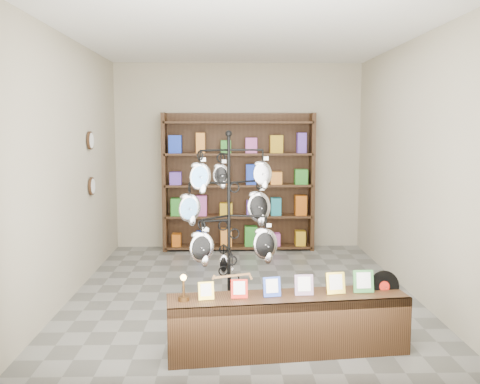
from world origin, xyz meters
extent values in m
plane|color=slate|center=(0.00, 0.00, 0.00)|extent=(5.00, 5.00, 0.00)
plane|color=#ABA38A|center=(0.00, 2.50, 1.50)|extent=(4.00, 0.00, 4.00)
plane|color=#ABA38A|center=(0.00, -2.50, 1.50)|extent=(4.00, 0.00, 4.00)
plane|color=#ABA38A|center=(-2.00, 0.00, 1.50)|extent=(0.00, 5.00, 5.00)
plane|color=#ABA38A|center=(2.00, 0.00, 1.50)|extent=(0.00, 5.00, 5.00)
plane|color=white|center=(0.00, 0.00, 3.00)|extent=(5.00, 5.00, 0.00)
cylinder|color=black|center=(-0.17, -1.16, 0.01)|extent=(0.49, 0.49, 0.03)
cylinder|color=black|center=(-0.17, -1.16, 0.95)|extent=(0.04, 0.04, 1.89)
sphere|color=black|center=(-0.17, -1.16, 1.91)|extent=(0.06, 0.06, 0.06)
ellipsoid|color=silver|center=(-0.22, -0.97, 0.59)|extent=(0.10, 0.06, 0.20)
cube|color=tan|center=(-0.14, -1.43, 0.60)|extent=(0.34, 0.14, 0.04)
cube|color=black|center=(0.34, -1.76, 0.26)|extent=(2.13, 0.67, 0.51)
cube|color=gold|center=(-0.37, -1.84, 0.59)|extent=(0.14, 0.06, 0.15)
cube|color=red|center=(-0.08, -1.81, 0.59)|extent=(0.15, 0.07, 0.16)
cube|color=#263FA5|center=(0.20, -1.77, 0.60)|extent=(0.16, 0.07, 0.17)
cube|color=#E54C33|center=(0.48, -1.74, 0.60)|extent=(0.17, 0.07, 0.18)
cube|color=gold|center=(0.77, -1.71, 0.61)|extent=(0.18, 0.08, 0.19)
cube|color=#337233|center=(1.02, -1.68, 0.61)|extent=(0.19, 0.08, 0.20)
cylinder|color=black|center=(1.23, -1.60, 0.54)|extent=(0.29, 0.10, 0.28)
cylinder|color=red|center=(1.23, -1.61, 0.54)|extent=(0.10, 0.04, 0.09)
cylinder|color=#492E14|center=(-0.55, -1.86, 0.53)|extent=(0.10, 0.10, 0.04)
cylinder|color=#492E14|center=(-0.55, -1.86, 0.62)|extent=(0.02, 0.02, 0.13)
sphere|color=#FFBF59|center=(-0.55, -1.86, 0.71)|extent=(0.05, 0.05, 0.05)
cube|color=black|center=(0.00, 2.44, 1.10)|extent=(2.40, 0.04, 2.20)
cube|color=black|center=(-1.18, 2.28, 1.10)|extent=(0.06, 0.36, 2.20)
cube|color=black|center=(1.18, 2.28, 1.10)|extent=(0.06, 0.36, 2.20)
cube|color=black|center=(0.00, 2.28, 0.05)|extent=(2.36, 0.36, 0.04)
cube|color=black|center=(0.00, 2.28, 0.55)|extent=(2.36, 0.36, 0.03)
cube|color=black|center=(0.00, 2.28, 1.05)|extent=(2.36, 0.36, 0.04)
cube|color=black|center=(0.00, 2.28, 1.55)|extent=(2.36, 0.36, 0.04)
cube|color=black|center=(0.00, 2.28, 2.05)|extent=(2.36, 0.36, 0.04)
cylinder|color=black|center=(-1.97, 0.80, 1.80)|extent=(0.03, 0.24, 0.24)
cylinder|color=black|center=(-1.97, 0.80, 1.20)|extent=(0.03, 0.24, 0.24)
camera|label=1|loc=(-0.19, -6.25, 1.96)|focal=40.00mm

